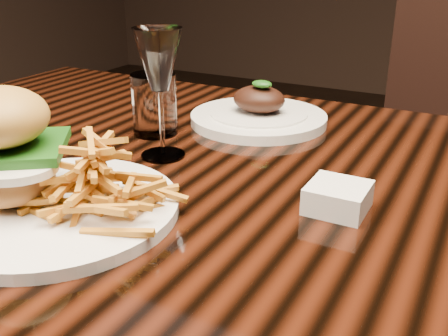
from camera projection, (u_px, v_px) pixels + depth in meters
The scene contains 6 objects.
dining_table at pixel (256, 222), 0.79m from camera, with size 1.60×0.90×0.75m.
burger_plate at pixel (49, 172), 0.63m from camera, with size 0.31×0.31×0.21m.
ramekin at pixel (338, 197), 0.66m from camera, with size 0.07×0.07×0.03m, color white.
wine_glass at pixel (159, 64), 0.78m from camera, with size 0.07×0.07×0.20m.
water_tumbler at pixel (154, 104), 0.92m from camera, with size 0.08×0.08×0.11m, color white.
far_dish at pixel (259, 115), 0.99m from camera, with size 0.26×0.26×0.09m.
Camera 1 is at (0.29, -0.64, 1.06)m, focal length 42.00 mm.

